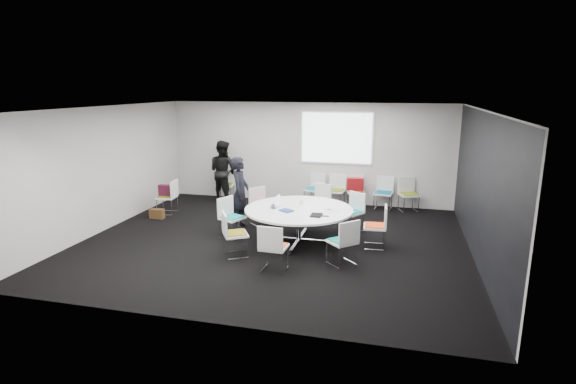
% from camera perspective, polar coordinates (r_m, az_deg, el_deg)
% --- Properties ---
extents(room_shell, '(8.08, 7.08, 2.88)m').
position_cam_1_polar(room_shell, '(9.26, -1.24, 1.89)').
color(room_shell, black).
rests_on(room_shell, ground).
extents(conference_table, '(2.27, 2.27, 0.73)m').
position_cam_1_polar(conference_table, '(9.47, 1.39, -3.18)').
color(conference_table, silver).
rests_on(conference_table, ground).
extents(projection_screen, '(1.90, 0.03, 1.35)m').
position_cam_1_polar(projection_screen, '(12.41, 6.18, 6.83)').
color(projection_screen, white).
rests_on(projection_screen, room_shell).
extents(chair_ring_a, '(0.48, 0.49, 0.88)m').
position_cam_1_polar(chair_ring_a, '(9.38, 10.99, -5.31)').
color(chair_ring_a, silver).
rests_on(chair_ring_a, ground).
extents(chair_ring_b, '(0.63, 0.63, 0.88)m').
position_cam_1_polar(chair_ring_b, '(10.32, 8.03, -3.47)').
color(chair_ring_b, silver).
rests_on(chair_ring_b, ground).
extents(chair_ring_c, '(0.58, 0.57, 0.88)m').
position_cam_1_polar(chair_ring_c, '(11.12, 3.95, -2.15)').
color(chair_ring_c, silver).
rests_on(chair_ring_c, ground).
extents(chair_ring_d, '(0.64, 0.64, 0.88)m').
position_cam_1_polar(chair_ring_d, '(10.73, -3.40, -2.72)').
color(chair_ring_d, silver).
rests_on(chair_ring_d, ground).
extents(chair_ring_e, '(0.60, 0.60, 0.88)m').
position_cam_1_polar(chair_ring_e, '(9.87, -7.11, -4.22)').
color(chair_ring_e, silver).
rests_on(chair_ring_e, ground).
extents(chair_ring_f, '(0.62, 0.63, 0.88)m').
position_cam_1_polar(chair_ring_f, '(8.82, -6.74, -6.37)').
color(chair_ring_f, silver).
rests_on(chair_ring_f, ground).
extents(chair_ring_g, '(0.48, 0.47, 0.88)m').
position_cam_1_polar(chair_ring_g, '(8.08, -1.83, -8.17)').
color(chair_ring_g, silver).
rests_on(chair_ring_g, ground).
extents(chair_ring_h, '(0.64, 0.64, 0.88)m').
position_cam_1_polar(chair_ring_h, '(8.41, 6.91, -7.37)').
color(chair_ring_h, silver).
rests_on(chair_ring_h, ground).
extents(chair_back_a, '(0.58, 0.57, 0.88)m').
position_cam_1_polar(chair_back_a, '(12.48, 3.37, -0.42)').
color(chair_back_a, silver).
rests_on(chair_back_a, ground).
extents(chair_back_b, '(0.50, 0.49, 0.88)m').
position_cam_1_polar(chair_back_b, '(12.36, 6.07, -0.61)').
color(chair_back_b, silver).
rests_on(chair_back_b, ground).
extents(chair_back_c, '(0.54, 0.53, 0.88)m').
position_cam_1_polar(chair_back_c, '(12.33, 8.56, -0.72)').
color(chair_back_c, silver).
rests_on(chair_back_c, ground).
extents(chair_back_d, '(0.52, 0.51, 0.88)m').
position_cam_1_polar(chair_back_d, '(12.29, 11.98, -0.92)').
color(chair_back_d, silver).
rests_on(chair_back_d, ground).
extents(chair_back_e, '(0.59, 0.58, 0.88)m').
position_cam_1_polar(chair_back_e, '(12.28, 15.03, -1.09)').
color(chair_back_e, silver).
rests_on(chair_back_e, ground).
extents(chair_spare_left, '(0.50, 0.51, 0.88)m').
position_cam_1_polar(chair_spare_left, '(12.03, -15.00, -1.39)').
color(chair_spare_left, silver).
rests_on(chair_spare_left, ground).
extents(chair_person_back, '(0.52, 0.51, 0.88)m').
position_cam_1_polar(chair_person_back, '(13.16, -7.92, 0.19)').
color(chair_person_back, silver).
rests_on(chair_person_back, ground).
extents(person_main, '(0.46, 0.65, 1.67)m').
position_cam_1_polar(person_main, '(10.40, -6.10, -0.10)').
color(person_main, black).
rests_on(person_main, ground).
extents(person_back, '(1.02, 0.91, 1.75)m').
position_cam_1_polar(person_back, '(12.89, -8.27, 2.63)').
color(person_back, black).
rests_on(person_back, ground).
extents(laptop, '(0.26, 0.35, 0.03)m').
position_cam_1_polar(laptop, '(9.52, -1.52, -1.86)').
color(laptop, '#333338').
rests_on(laptop, conference_table).
extents(laptop_lid, '(0.03, 0.30, 0.22)m').
position_cam_1_polar(laptop_lid, '(9.52, -1.34, -1.13)').
color(laptop_lid, silver).
rests_on(laptop_lid, conference_table).
extents(notebook_black, '(0.23, 0.30, 0.02)m').
position_cam_1_polar(notebook_black, '(8.92, 3.62, -2.95)').
color(notebook_black, black).
rests_on(notebook_black, conference_table).
extents(tablet_folio, '(0.33, 0.31, 0.03)m').
position_cam_1_polar(tablet_folio, '(9.21, -0.23, -2.36)').
color(tablet_folio, navy).
rests_on(tablet_folio, conference_table).
extents(papers_right, '(0.35, 0.30, 0.00)m').
position_cam_1_polar(papers_right, '(9.46, 5.39, -2.08)').
color(papers_right, silver).
rests_on(papers_right, conference_table).
extents(papers_front, '(0.32, 0.24, 0.00)m').
position_cam_1_polar(papers_front, '(9.26, 5.82, -2.42)').
color(papers_front, silver).
rests_on(papers_front, conference_table).
extents(cup, '(0.08, 0.08, 0.09)m').
position_cam_1_polar(cup, '(9.76, 1.69, -1.28)').
color(cup, white).
rests_on(cup, conference_table).
extents(phone, '(0.15, 0.08, 0.01)m').
position_cam_1_polar(phone, '(8.88, 4.78, -3.07)').
color(phone, black).
rests_on(phone, conference_table).
extents(maroon_bag, '(0.41, 0.17, 0.28)m').
position_cam_1_polar(maroon_bag, '(11.95, -15.17, 0.21)').
color(maroon_bag, '#421123').
rests_on(maroon_bag, chair_spare_left).
extents(brown_bag, '(0.36, 0.16, 0.24)m').
position_cam_1_polar(brown_bag, '(11.71, -16.30, -2.66)').
color(brown_bag, '#472D16').
rests_on(brown_bag, ground).
extents(red_jacket, '(0.45, 0.20, 0.36)m').
position_cam_1_polar(red_jacket, '(12.01, 8.53, 0.99)').
color(red_jacket, '#A31418').
rests_on(red_jacket, chair_back_c).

